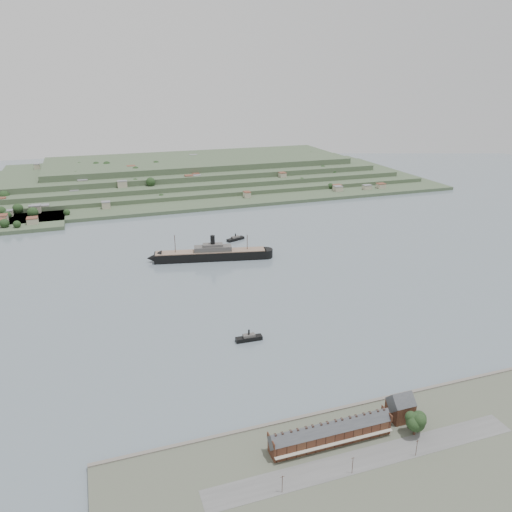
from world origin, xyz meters
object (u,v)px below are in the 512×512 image
object	(u,v)px
terrace_row	(331,433)
fig_tree	(417,421)
steamship	(208,254)
tugboat	(249,338)
gabled_building	(400,407)

from	to	relation	value
terrace_row	fig_tree	world-z (taller)	fig_tree
steamship	fig_tree	xyz separation A→B (m)	(33.39, -248.96, 4.30)
terrace_row	tugboat	distance (m)	97.75
gabled_building	tugboat	xyz separation A→B (m)	(-42.73, 93.46, -6.41)
terrace_row	gabled_building	size ratio (longest dim) A/B	3.95
gabled_building	fig_tree	bearing A→B (deg)	-89.87
terrace_row	steamship	size ratio (longest dim) A/B	0.52
gabled_building	tugboat	world-z (taller)	gabled_building
terrace_row	tugboat	size ratio (longest dim) A/B	3.40
gabled_building	fig_tree	xyz separation A→B (m)	(0.03, -12.03, 0.93)
steamship	fig_tree	size ratio (longest dim) A/B	9.25
gabled_building	fig_tree	size ratio (longest dim) A/B	1.21
gabled_building	steamship	size ratio (longest dim) A/B	0.13
steamship	tugboat	size ratio (longest dim) A/B	6.61
terrace_row	steamship	distance (m)	240.99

